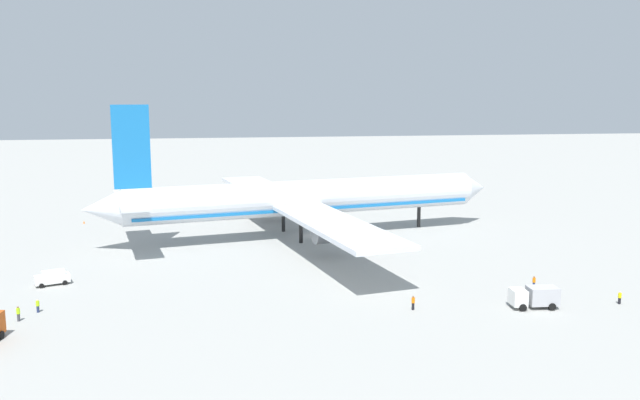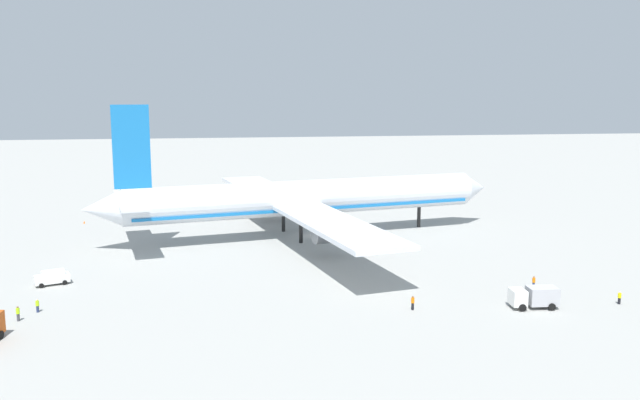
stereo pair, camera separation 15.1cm
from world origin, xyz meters
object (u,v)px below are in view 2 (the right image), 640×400
Objects in this scene: ground_worker_0 at (37,306)px; ground_worker_2 at (18,313)px; traffic_cone_0 at (84,222)px; service_truck_1 at (535,296)px; airliner at (301,199)px; ground_worker_4 at (619,298)px; traffic_cone_1 at (187,201)px; service_van at (52,277)px; ground_worker_1 at (534,282)px; baggage_cart_0 at (446,186)px; ground_worker_5 at (413,303)px.

ground_worker_0 is 0.92× the size of ground_worker_2.
ground_worker_0 reaches higher than traffic_cone_0.
service_truck_1 reaches higher than ground_worker_2.
airliner is 49.11× the size of ground_worker_4.
ground_worker_4 is 2.92× the size of traffic_cone_1.
airliner is at bearing 33.15° from service_van.
ground_worker_0 is at bearing 178.63° from ground_worker_1.
ground_worker_0 is at bearing -133.47° from baggage_cart_0.
baggage_cart_0 is 2.23× the size of ground_worker_0.
ground_worker_0 reaches higher than traffic_cone_1.
ground_worker_0 is 0.95× the size of ground_worker_1.
ground_worker_5 is at bearing 174.66° from ground_worker_4.
ground_worker_5 is (-25.73, 2.41, 0.08)m from ground_worker_4.
ground_worker_2 is 1.09× the size of ground_worker_4.
service_van is at bearing -103.34° from traffic_cone_1.
service_truck_1 is at bearing -45.80° from traffic_cone_0.
traffic_cone_1 is (-47.31, 81.40, -0.58)m from ground_worker_1.
ground_worker_1 reaches higher than traffic_cone_0.
airliner is 45.68m from service_van.
ground_worker_0 is (-58.70, 8.90, -0.63)m from service_truck_1.
service_van is 73.68m from ground_worker_4.
service_truck_1 reaches higher than ground_worker_0.
baggage_cart_0 is at bearing 20.99° from traffic_cone_0.
traffic_cone_1 is at bearing 120.17° from ground_worker_1.
traffic_cone_1 is (16.71, 82.74, -0.62)m from ground_worker_2.
airliner is 143.36× the size of traffic_cone_1.
baggage_cart_0 is (27.32, 99.66, -0.72)m from service_truck_1.
airliner is 52.32m from ground_worker_0.
ground_worker_1 is 0.97× the size of ground_worker_5.
ground_worker_1 is 0.97× the size of ground_worker_2.
ground_worker_1 is 19.42m from ground_worker_5.
service_van is 2.75× the size of ground_worker_2.
ground_worker_4 reaches higher than traffic_cone_1.
ground_worker_5 is at bearing -52.46° from traffic_cone_0.
ground_worker_5 is at bearing 172.67° from service_truck_1.
airliner reaches higher than ground_worker_0.
ground_worker_4 is 0.92× the size of ground_worker_5.
airliner is at bearing 123.99° from ground_worker_1.
baggage_cart_0 is at bearing 75.77° from ground_worker_1.
traffic_cone_0 is at bearing 154.71° from airliner.
ground_worker_4 is at bearing -5.34° from ground_worker_5.
airliner is 50.54m from service_truck_1.
service_van is at bearing 168.29° from ground_worker_1.
traffic_cone_0 is at bearing 138.58° from ground_worker_4.
baggage_cart_0 is (86.89, 79.09, -0.31)m from service_van.
ground_worker_2 reaches higher than baggage_cart_0.
ground_worker_1 is at bearing -56.01° from airliner.
baggage_cart_0 is 106.42m from ground_worker_5.
ground_worker_2 is 84.42m from traffic_cone_1.
ground_worker_5 is (-14.70, 1.89, -0.55)m from service_truck_1.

